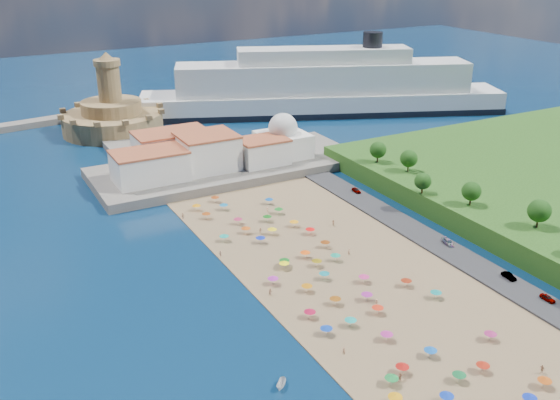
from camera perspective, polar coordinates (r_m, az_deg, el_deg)
ground at (r=148.40m, az=3.25°, el=-6.39°), size 700.00×700.00×0.00m
terrace at (r=211.44m, az=-4.76°, el=3.04°), size 90.00×36.00×3.00m
jetty at (r=236.23m, az=-13.14°, el=4.54°), size 18.00×70.00×2.40m
waterfront_buildings at (r=205.43m, az=-8.23°, el=4.18°), size 57.00×29.00×11.00m
domed_building at (r=215.75m, az=0.27°, el=5.61°), size 16.00×16.00×15.00m
fortress at (r=262.78m, az=-15.08°, el=7.40°), size 40.00×40.00×32.40m
cruise_ship at (r=283.67m, az=3.96°, el=9.99°), size 159.82×83.69×35.58m
beach_parasols at (r=138.72m, az=5.21°, el=-7.65°), size 31.54×116.82×2.20m
beachgoers at (r=143.48m, az=3.08°, el=-6.94°), size 35.44×95.69×1.88m
parked_cars at (r=163.53m, az=15.30°, el=-3.82°), size 2.42×74.84×1.27m
hillside_trees at (r=168.18m, az=19.26°, el=-0.28°), size 15.42×109.26×7.36m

